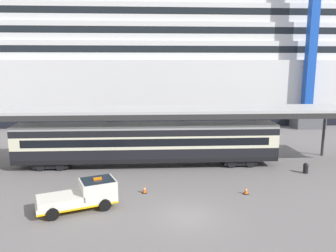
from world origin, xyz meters
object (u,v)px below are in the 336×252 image
object	(u,v)px
quay_bollard	(306,168)
cruise_ship	(210,56)
traffic_cone_near	(246,190)
service_truck	(84,194)
traffic_cone_mid	(144,189)
dockside_crane	(318,7)
train_carriage	(147,142)

from	to	relation	value
quay_bollard	cruise_ship	bearing A→B (deg)	93.69
cruise_ship	traffic_cone_near	world-z (taller)	cruise_ship
quay_bollard	traffic_cone_near	bearing A→B (deg)	-146.30
traffic_cone_near	quay_bollard	bearing A→B (deg)	33.70
service_truck	traffic_cone_mid	xyz separation A→B (m)	(4.02, 2.45, -0.69)
cruise_ship	quay_bollard	size ratio (longest dim) A/B	164.15
dockside_crane	train_carriage	bearing A→B (deg)	-143.07
cruise_ship	quay_bollard	xyz separation A→B (m)	(2.34, -36.34, -10.87)
traffic_cone_mid	dockside_crane	xyz separation A→B (m)	(25.49, 25.95, 17.70)
train_carriage	quay_bollard	size ratio (longest dim) A/B	25.73
dockside_crane	traffic_cone_mid	bearing A→B (deg)	-134.48
cruise_ship	quay_bollard	distance (m)	38.01
cruise_ship	service_truck	bearing A→B (deg)	-110.67
traffic_cone_near	quay_bollard	world-z (taller)	quay_bollard
service_truck	quay_bollard	bearing A→B (deg)	18.93
dockside_crane	cruise_ship	bearing A→B (deg)	133.22
traffic_cone_near	dockside_crane	world-z (taller)	dockside_crane
traffic_cone_mid	quay_bollard	xyz separation A→B (m)	(14.42, 3.88, 0.22)
traffic_cone_mid	quay_bollard	bearing A→B (deg)	15.05
service_truck	train_carriage	bearing A→B (deg)	65.90
train_carriage	quay_bollard	world-z (taller)	train_carriage
quay_bollard	service_truck	bearing A→B (deg)	-161.07
traffic_cone_mid	cruise_ship	bearing A→B (deg)	73.28
service_truck	traffic_cone_mid	size ratio (longest dim) A/B	9.10
cruise_ship	train_carriage	xyz separation A→B (m)	(-11.91, -33.30, -9.07)
cruise_ship	service_truck	size ratio (longest dim) A/B	28.25
traffic_cone_near	quay_bollard	size ratio (longest dim) A/B	0.63
cruise_ship	quay_bollard	bearing A→B (deg)	-86.31
traffic_cone_near	dockside_crane	distance (m)	36.60
traffic_cone_near	dockside_crane	bearing A→B (deg)	56.14
cruise_ship	train_carriage	size ratio (longest dim) A/B	6.38
cruise_ship	dockside_crane	distance (m)	20.67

